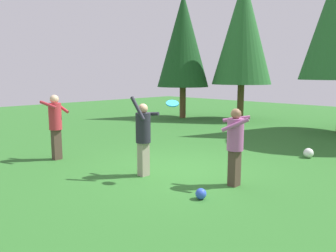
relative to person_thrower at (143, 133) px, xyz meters
name	(u,v)px	position (x,y,z in m)	size (l,w,h in m)	color
ground_plane	(178,170)	(0.28, 0.84, -0.99)	(40.00, 40.00, 0.00)	#2D6B28
person_thrower	(143,133)	(0.00, 0.00, 0.00)	(0.58, 0.58, 1.83)	gray
person_catcher	(235,141)	(1.89, 0.85, -0.03)	(0.72, 0.69, 1.62)	#4C382D
person_bystander	(55,121)	(-2.81, -0.68, 0.06)	(0.69, 0.61, 1.77)	#4C382D
frisbee	(172,103)	(0.73, 0.19, 0.71)	(0.37, 0.37, 0.13)	#2393D1
ball_white	(308,153)	(2.02, 4.33, -0.85)	(0.27, 0.27, 0.27)	white
ball_blue	(201,194)	(1.89, -0.24, -0.89)	(0.21, 0.21, 0.21)	blue
tree_far_left	(183,41)	(-6.44, 8.45, 3.05)	(2.71, 2.71, 6.47)	brown
tree_left	(243,31)	(-3.78, 9.92, 3.44)	(2.97, 2.97, 7.09)	brown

